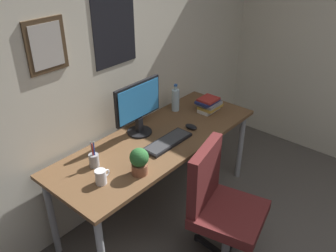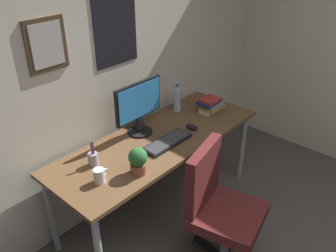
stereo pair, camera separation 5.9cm
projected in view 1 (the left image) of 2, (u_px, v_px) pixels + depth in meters
The scene contains 11 objects.
wall_back at pixel (89, 67), 2.61m from camera, with size 4.40×0.10×2.60m.
desk at pixel (159, 146), 2.87m from camera, with size 1.84×0.67×0.73m.
office_chair at pixel (219, 203), 2.48m from camera, with size 0.58×0.58×0.95m.
monitor at pixel (138, 106), 2.80m from camera, with size 0.46×0.20×0.43m.
keyboard at pixel (168, 142), 2.77m from camera, with size 0.43×0.15×0.03m.
computer_mouse at pixel (191, 127), 2.97m from camera, with size 0.06×0.11×0.04m.
water_bottle at pixel (176, 100), 3.22m from camera, with size 0.07×0.07×0.25m.
coffee_mug_near at pixel (101, 177), 2.33m from camera, with size 0.11×0.07×0.10m.
potted_plant at pixel (139, 161), 2.39m from camera, with size 0.13×0.13×0.20m.
pen_cup at pixel (94, 159), 2.49m from camera, with size 0.07×0.07×0.20m.
book_stack_left at pixel (209, 104), 3.23m from camera, with size 0.22×0.17×0.13m.
Camera 1 is at (-1.51, 0.10, 2.21)m, focal length 38.44 mm.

